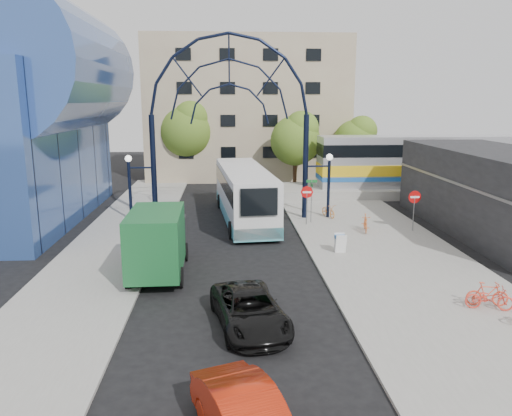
{
  "coord_description": "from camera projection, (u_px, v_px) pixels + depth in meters",
  "views": [
    {
      "loc": [
        -0.36,
        -18.69,
        7.93
      ],
      "look_at": [
        1.2,
        6.0,
        2.55
      ],
      "focal_mm": 35.0,
      "sensor_mm": 36.0,
      "label": 1
    }
  ],
  "objects": [
    {
      "name": "ground",
      "position": [
        236.0,
        302.0,
        19.93
      ],
      "size": [
        120.0,
        120.0,
        0.0
      ],
      "primitive_type": "plane",
      "color": "black",
      "rests_on": "ground"
    },
    {
      "name": "sidewalk_east",
      "position": [
        398.0,
        265.0,
        24.31
      ],
      "size": [
        8.0,
        56.0,
        0.12
      ],
      "primitive_type": "cube",
      "color": "gray",
      "rests_on": "ground"
    },
    {
      "name": "plaza_west",
      "position": [
        105.0,
        258.0,
        25.37
      ],
      "size": [
        5.0,
        50.0,
        0.12
      ],
      "primitive_type": "cube",
      "color": "gray",
      "rests_on": "ground"
    },
    {
      "name": "gateway_arch",
      "position": [
        229.0,
        90.0,
        31.77
      ],
      "size": [
        13.64,
        0.44,
        12.1
      ],
      "color": "black",
      "rests_on": "ground"
    },
    {
      "name": "stop_sign",
      "position": [
        307.0,
        196.0,
        31.51
      ],
      "size": [
        0.8,
        0.07,
        2.5
      ],
      "color": "slate",
      "rests_on": "sidewalk_east"
    },
    {
      "name": "do_not_enter_sign",
      "position": [
        414.0,
        201.0,
        29.94
      ],
      "size": [
        0.76,
        0.07,
        2.48
      ],
      "color": "slate",
      "rests_on": "sidewalk_east"
    },
    {
      "name": "street_name_sign",
      "position": [
        312.0,
        192.0,
        32.09
      ],
      "size": [
        0.7,
        0.7,
        2.8
      ],
      "color": "slate",
      "rests_on": "sidewalk_east"
    },
    {
      "name": "sandwich_board",
      "position": [
        340.0,
        241.0,
        25.95
      ],
      "size": [
        0.55,
        0.61,
        0.99
      ],
      "color": "white",
      "rests_on": "sidewalk_east"
    },
    {
      "name": "commercial_block_east",
      "position": [
        496.0,
        191.0,
        30.14
      ],
      "size": [
        6.0,
        16.0,
        5.0
      ],
      "primitive_type": "cube",
      "color": "black",
      "rests_on": "ground"
    },
    {
      "name": "apartment_block",
      "position": [
        246.0,
        109.0,
        52.67
      ],
      "size": [
        20.0,
        12.1,
        14.0
      ],
      "color": "tan",
      "rests_on": "ground"
    },
    {
      "name": "train_platform",
      "position": [
        464.0,
        190.0,
        42.53
      ],
      "size": [
        32.0,
        5.0,
        0.8
      ],
      "primitive_type": "cube",
      "color": "gray",
      "rests_on": "ground"
    },
    {
      "name": "train_car",
      "position": [
        466.0,
        161.0,
        42.0
      ],
      "size": [
        25.1,
        3.05,
        4.2
      ],
      "color": "#B7B7BC",
      "rests_on": "train_platform"
    },
    {
      "name": "tree_north_a",
      "position": [
        297.0,
        138.0,
        44.62
      ],
      "size": [
        4.48,
        4.48,
        7.0
      ],
      "color": "#382314",
      "rests_on": "ground"
    },
    {
      "name": "tree_north_b",
      "position": [
        188.0,
        128.0,
        47.76
      ],
      "size": [
        5.12,
        5.12,
        8.0
      ],
      "color": "#382314",
      "rests_on": "ground"
    },
    {
      "name": "tree_north_c",
      "position": [
        357.0,
        139.0,
        47.01
      ],
      "size": [
        4.16,
        4.16,
        6.5
      ],
      "color": "#382314",
      "rests_on": "ground"
    },
    {
      "name": "city_bus",
      "position": [
        244.0,
        193.0,
        33.34
      ],
      "size": [
        3.89,
        12.81,
        3.47
      ],
      "rotation": [
        0.0,
        0.0,
        0.09
      ],
      "color": "silver",
      "rests_on": "ground"
    },
    {
      "name": "green_truck",
      "position": [
        158.0,
        241.0,
        22.99
      ],
      "size": [
        2.49,
        6.23,
        3.12
      ],
      "rotation": [
        0.0,
        0.0,
        0.02
      ],
      "color": "black",
      "rests_on": "ground"
    },
    {
      "name": "black_suv",
      "position": [
        249.0,
        310.0,
        17.61
      ],
      "size": [
        3.04,
        5.11,
        1.33
      ],
      "primitive_type": "imported",
      "rotation": [
        0.0,
        0.0,
        0.18
      ],
      "color": "black",
      "rests_on": "ground"
    },
    {
      "name": "bike_near_a",
      "position": [
        328.0,
        211.0,
        33.88
      ],
      "size": [
        1.05,
        1.77,
        0.88
      ],
      "primitive_type": "imported",
      "rotation": [
        0.0,
        0.0,
        0.3
      ],
      "color": "orange",
      "rests_on": "sidewalk_east"
    },
    {
      "name": "bike_near_b",
      "position": [
        365.0,
        223.0,
        30.1
      ],
      "size": [
        0.81,
        1.8,
        1.04
      ],
      "primitive_type": "imported",
      "rotation": [
        0.0,
        0.0,
        -0.19
      ],
      "color": "orange",
      "rests_on": "sidewalk_east"
    },
    {
      "name": "bike_far_b",
      "position": [
        487.0,
        294.0,
        19.21
      ],
      "size": [
        1.65,
        0.71,
        0.96
      ],
      "primitive_type": "imported",
      "rotation": [
        0.0,
        0.0,
        1.4
      ],
      "color": "#E7482E",
      "rests_on": "sidewalk_east"
    },
    {
      "name": "bike_far_c",
      "position": [
        489.0,
        298.0,
        18.86
      ],
      "size": [
        1.84,
        1.07,
        0.91
      ],
      "primitive_type": "imported",
      "rotation": [
        0.0,
        0.0,
        1.29
      ],
      "color": "red",
      "rests_on": "sidewalk_east"
    }
  ]
}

